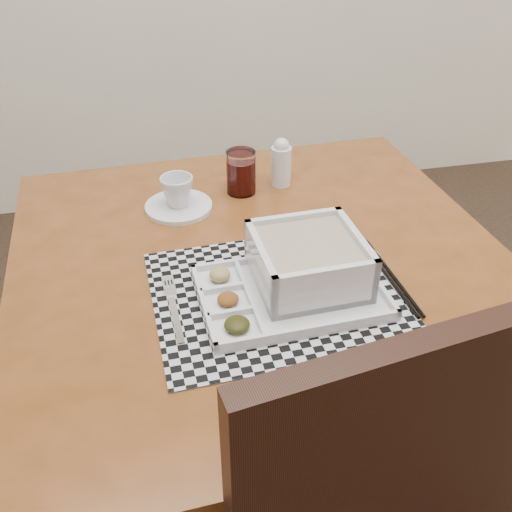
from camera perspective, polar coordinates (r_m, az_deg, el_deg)
The scene contains 10 objects.
dining_table at distance 1.16m, azimuth 0.65°, elevation -3.22°, with size 1.01×1.01×0.73m.
placemat at distance 1.03m, azimuth 2.01°, elevation -3.80°, with size 0.44×0.37×0.00m, color #B4B3BB.
serving_tray at distance 1.02m, azimuth 4.67°, elevation -1.44°, with size 0.33×0.24×0.10m.
fork at distance 1.01m, azimuth -8.24°, elevation -4.95°, with size 0.02×0.19×0.00m.
spoon at distance 1.13m, azimuth 11.66°, elevation -0.20°, with size 0.04×0.18×0.01m.
chopsticks at distance 1.09m, azimuth 13.29°, elevation -1.97°, with size 0.03×0.24×0.01m.
saucer at distance 1.29m, azimuth -7.73°, elevation 4.93°, with size 0.15×0.15×0.01m, color silver.
cup at distance 1.27m, azimuth -7.87°, elevation 6.45°, with size 0.07×0.07×0.07m, color silver.
juice_glass at distance 1.33m, azimuth -1.50°, elevation 8.23°, with size 0.07×0.07×0.10m.
creamer_bottle at distance 1.36m, azimuth 2.52°, elevation 9.31°, with size 0.05×0.05×0.12m.
Camera 1 is at (-0.87, 0.00, 1.37)m, focal length 40.00 mm.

